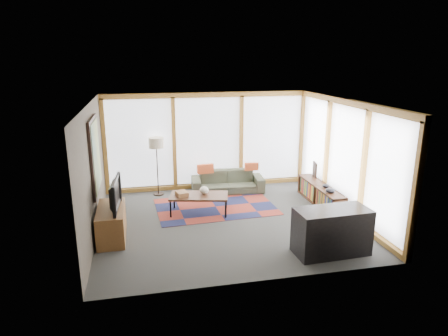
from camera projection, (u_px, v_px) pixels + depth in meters
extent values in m
plane|color=#323230|center=(228.00, 221.00, 8.80)|extent=(5.50, 5.50, 0.00)
cube|color=#443B33|center=(93.00, 171.00, 7.89)|extent=(0.04, 5.00, 2.60)
cube|color=#443B33|center=(264.00, 205.00, 6.09)|extent=(5.50, 0.04, 2.60)
cube|color=silver|center=(228.00, 102.00, 8.10)|extent=(5.50, 5.00, 0.04)
cube|color=white|center=(208.00, 141.00, 10.78)|extent=(5.30, 0.02, 2.35)
cube|color=white|center=(345.00, 157.00, 9.00)|extent=(0.02, 4.80, 2.35)
cube|color=black|center=(95.00, 156.00, 8.12)|extent=(0.05, 1.35, 1.55)
cube|color=gold|center=(96.00, 155.00, 8.12)|extent=(0.02, 1.20, 1.40)
cube|color=maroon|center=(216.00, 207.00, 9.60)|extent=(2.88, 1.94, 0.01)
imported|color=#363B2B|center=(228.00, 181.00, 10.65)|extent=(1.96, 0.89, 0.56)
cube|color=#C85026|center=(205.00, 169.00, 10.39)|extent=(0.44, 0.17, 0.24)
cube|color=#C85026|center=(252.00, 167.00, 10.66)|extent=(0.38, 0.16, 0.20)
cube|color=brown|center=(182.00, 194.00, 9.06)|extent=(0.29, 0.34, 0.10)
ellipsoid|color=beige|center=(204.00, 190.00, 9.17)|extent=(0.22, 0.22, 0.18)
ellipsoid|color=black|center=(330.00, 190.00, 9.10)|extent=(0.23, 0.23, 0.11)
ellipsoid|color=black|center=(326.00, 186.00, 9.46)|extent=(0.20, 0.20, 0.09)
cube|color=black|center=(315.00, 169.00, 10.28)|extent=(0.08, 0.30, 0.38)
cube|color=brown|center=(112.00, 223.00, 7.90)|extent=(0.52, 1.25, 0.62)
imported|color=black|center=(111.00, 194.00, 7.72)|extent=(0.21, 1.05, 0.60)
cube|color=black|center=(332.00, 231.00, 7.25)|extent=(1.37, 0.69, 0.85)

